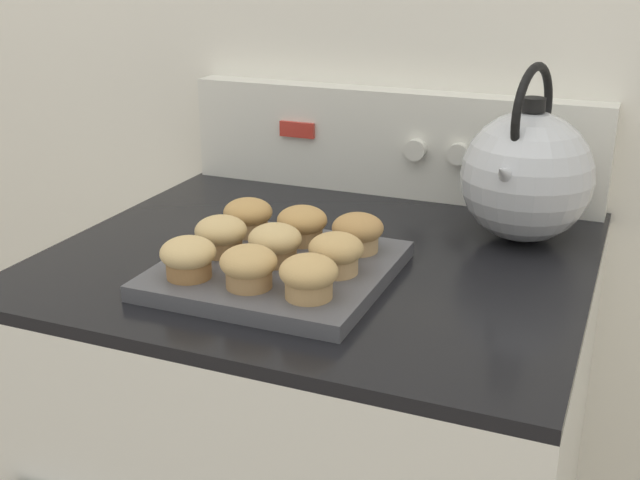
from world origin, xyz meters
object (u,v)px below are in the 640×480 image
Objects in this scene: muffin_r1_c1 at (275,243)px; muffin_r2_c1 at (302,224)px; muffin_pan at (277,270)px; muffin_r2_c0 at (248,216)px; muffin_r0_c2 at (309,276)px; tea_kettle at (526,174)px; muffin_r0_c1 at (249,266)px; muffin_r2_c2 at (358,232)px; muffin_r1_c2 at (336,253)px; muffin_r0_c0 at (188,257)px; muffin_r1_c0 at (221,235)px.

muffin_r2_c1 is at bearing 88.31° from muffin_r1_c1.
muffin_pan is 4.10× the size of muffin_r2_c0.
tea_kettle is at bearing 61.76° from muffin_r0_c2.
muffin_r2_c2 is at bearing 64.18° from muffin_r0_c1.
muffin_r1_c1 is at bearing -136.00° from muffin_r2_c2.
muffin_r0_c1 is 0.20m from muffin_r2_c0.
muffin_r2_c0 is at bearing 152.82° from muffin_r1_c2.
muffin_r2_c0 is (-0.00, 0.18, 0.00)m from muffin_r0_c0.
tea_kettle reaches higher than muffin_r2_c1.
muffin_r0_c0 is at bearing -88.65° from muffin_r1_c0.
muffin_r0_c2 is at bearing -118.24° from tea_kettle.
muffin_r0_c0 and muffin_r0_c1 have the same top height.
muffin_r1_c2 and muffin_r2_c0 have the same top height.
muffin_r1_c0 is (-0.17, 0.09, 0.00)m from muffin_r0_c2.
muffin_r1_c2 is 0.20m from muffin_r2_c0.
muffin_r2_c0 is at bearing 117.53° from muffin_r0_c1.
muffin_r1_c2 is 0.35m from tea_kettle.
muffin_r0_c0 is at bearing -178.92° from muffin_r0_c1.
muffin_r2_c1 is (-0.09, 0.09, 0.00)m from muffin_r1_c2.
muffin_r2_c1 is at bearing -1.79° from muffin_r2_c0.
muffin_r0_c1 is 0.13m from muffin_r1_c0.
muffin_r1_c1 is 1.00× the size of muffin_r2_c2.
muffin_r1_c1 is at bearing 93.16° from muffin_r0_c1.
tea_kettle is at bearing 44.68° from muffin_r1_c1.
muffin_r0_c1 is 0.08m from muffin_r0_c2.
muffin_r2_c0 is at bearing 91.52° from muffin_r0_c0.
tea_kettle is at bearing 52.75° from muffin_r0_c1.
tea_kettle reaches higher than muffin_r0_c2.
muffin_pan is 0.41m from tea_kettle.
muffin_r1_c0 is 0.27× the size of tea_kettle.
muffin_r0_c0 is at bearing -115.86° from muffin_r2_c1.
muffin_r2_c1 is at bearing -145.19° from tea_kettle.
muffin_r2_c0 is 1.00× the size of muffin_r2_c1.
muffin_r0_c0 is 0.17m from muffin_r0_c2.
muffin_r1_c2 is 0.09m from muffin_r2_c2.
muffin_r0_c0 and muffin_r1_c0 have the same top height.
muffin_r0_c2 is at bearing -91.53° from muffin_r1_c2.
muffin_r2_c0 is (-0.09, 0.09, 0.00)m from muffin_r1_c1.
muffin_r1_c1 is at bearing 178.75° from muffin_r1_c2.
tea_kettle is at bearing 45.27° from muffin_r0_c0.
muffin_r0_c0 is 0.09m from muffin_r0_c1.
muffin_r1_c0 is at bearing 135.05° from muffin_r0_c1.
tea_kettle is at bearing 27.54° from muffin_r2_c0.
muffin_r2_c0 is (-0.09, 0.18, 0.00)m from muffin_r0_c1.
muffin_r0_c1 is at bearing -115.82° from muffin_r2_c2.
muffin_r1_c1 is 0.12m from muffin_r2_c0.
muffin_r0_c2 is at bearing -90.32° from muffin_r2_c2.
muffin_r0_c2 is 0.17m from muffin_r2_c2.
muffin_r2_c0 is (-0.17, 0.18, 0.00)m from muffin_r0_c2.
muffin_r2_c1 is at bearing 116.04° from muffin_r0_c2.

